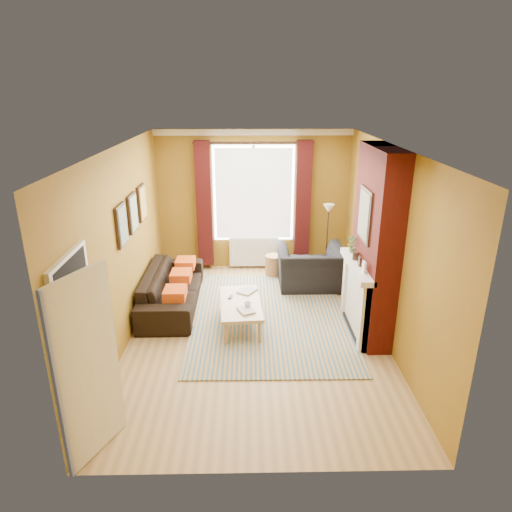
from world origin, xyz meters
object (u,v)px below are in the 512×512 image
(coffee_table, at_px, (240,304))
(floor_lamp, at_px, (328,220))
(armchair, at_px, (310,268))
(wicker_stool, at_px, (274,265))
(sofa, at_px, (172,288))

(coffee_table, relative_size, floor_lamp, 0.88)
(coffee_table, bearing_deg, armchair, 44.45)
(armchair, distance_m, coffee_table, 1.94)
(armchair, relative_size, wicker_stool, 2.89)
(wicker_stool, bearing_deg, armchair, -42.54)
(sofa, xyz_separation_m, wicker_stool, (1.81, 1.31, -0.11))
(sofa, distance_m, floor_lamp, 3.23)
(wicker_stool, distance_m, floor_lamp, 1.40)
(armchair, relative_size, floor_lamp, 0.82)
(coffee_table, relative_size, wicker_stool, 3.08)
(coffee_table, distance_m, floor_lamp, 2.74)
(armchair, height_order, coffee_table, armchair)
(armchair, xyz_separation_m, coffee_table, (-1.28, -1.46, -0.02))
(coffee_table, xyz_separation_m, wicker_stool, (0.63, 2.05, -0.16))
(wicker_stool, bearing_deg, coffee_table, -107.21)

